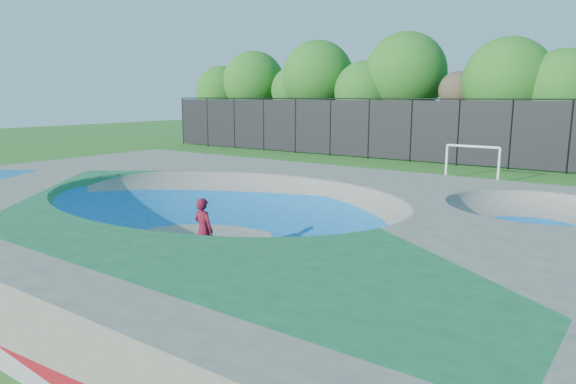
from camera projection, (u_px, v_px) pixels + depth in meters
name	position (u px, v px, depth m)	size (l,w,h in m)	color
ground	(221.00, 245.00, 14.60)	(120.00, 120.00, 0.00)	#27621B
skate_deck	(220.00, 219.00, 14.46)	(22.00, 14.00, 1.50)	gray
skater	(204.00, 230.00, 12.99)	(0.60, 0.40, 1.66)	red
skateboard	(205.00, 261.00, 13.14)	(0.78, 0.22, 0.05)	black
soccer_goal	(472.00, 156.00, 25.52)	(2.69, 0.12, 1.77)	white
fence	(458.00, 131.00, 31.00)	(48.09, 0.09, 4.04)	black
treeline	(483.00, 80.00, 34.59)	(53.58, 7.93, 8.84)	#412F20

